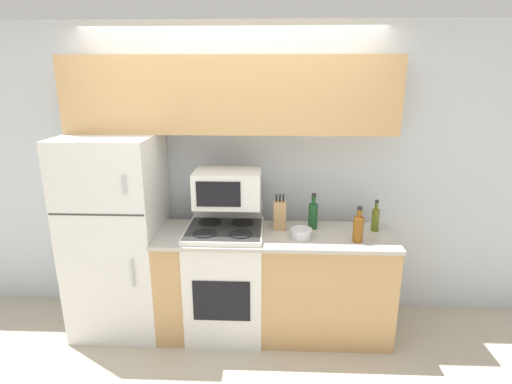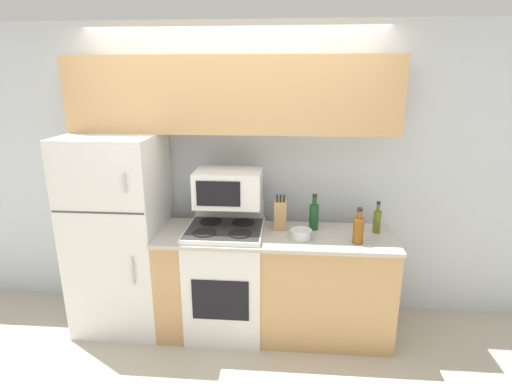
# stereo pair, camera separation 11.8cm
# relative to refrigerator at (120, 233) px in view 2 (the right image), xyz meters

# --- Properties ---
(ground_plane) EXTENTS (12.00, 12.00, 0.00)m
(ground_plane) POSITION_rel_refrigerator_xyz_m (0.95, -0.35, -0.83)
(ground_plane) COLOR beige
(wall_back) EXTENTS (8.00, 0.05, 2.55)m
(wall_back) POSITION_rel_refrigerator_xyz_m (0.95, 0.38, 0.44)
(wall_back) COLOR silver
(wall_back) RESTS_ON ground_plane
(lower_cabinets) EXTENTS (1.89, 0.61, 0.90)m
(lower_cabinets) POSITION_rel_refrigerator_xyz_m (1.31, -0.07, -0.38)
(lower_cabinets) COLOR tan
(lower_cabinets) RESTS_ON ground_plane
(refrigerator) EXTENTS (0.73, 0.72, 1.67)m
(refrigerator) POSITION_rel_refrigerator_xyz_m (0.00, 0.00, 0.00)
(refrigerator) COLOR white
(refrigerator) RESTS_ON ground_plane
(upper_cabinets) EXTENTS (2.63, 0.34, 0.60)m
(upper_cabinets) POSITION_rel_refrigerator_xyz_m (0.95, 0.19, 1.13)
(upper_cabinets) COLOR tan
(upper_cabinets) RESTS_ON refrigerator
(stove) EXTENTS (0.61, 0.59, 1.10)m
(stove) POSITION_rel_refrigerator_xyz_m (0.91, -0.08, -0.35)
(stove) COLOR white
(stove) RESTS_ON ground_plane
(microwave) EXTENTS (0.53, 0.36, 0.28)m
(microwave) POSITION_rel_refrigerator_xyz_m (0.93, 0.02, 0.41)
(microwave) COLOR white
(microwave) RESTS_ON stove
(knife_block) EXTENTS (0.10, 0.09, 0.30)m
(knife_block) POSITION_rel_refrigerator_xyz_m (1.35, 0.03, 0.19)
(knife_block) COLOR tan
(knife_block) RESTS_ON lower_cabinets
(bowl) EXTENTS (0.17, 0.17, 0.08)m
(bowl) POSITION_rel_refrigerator_xyz_m (1.52, -0.16, 0.11)
(bowl) COLOR silver
(bowl) RESTS_ON lower_cabinets
(bottle_olive_oil) EXTENTS (0.06, 0.06, 0.26)m
(bottle_olive_oil) POSITION_rel_refrigerator_xyz_m (2.13, 0.02, 0.17)
(bottle_olive_oil) COLOR #5B6619
(bottle_olive_oil) RESTS_ON lower_cabinets
(bottle_wine_green) EXTENTS (0.08, 0.08, 0.30)m
(bottle_wine_green) POSITION_rel_refrigerator_xyz_m (1.63, 0.05, 0.18)
(bottle_wine_green) COLOR #194C23
(bottle_wine_green) RESTS_ON lower_cabinets
(bottle_whiskey) EXTENTS (0.08, 0.08, 0.28)m
(bottle_whiskey) POSITION_rel_refrigerator_xyz_m (1.94, -0.21, 0.17)
(bottle_whiskey) COLOR brown
(bottle_whiskey) RESTS_ON lower_cabinets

